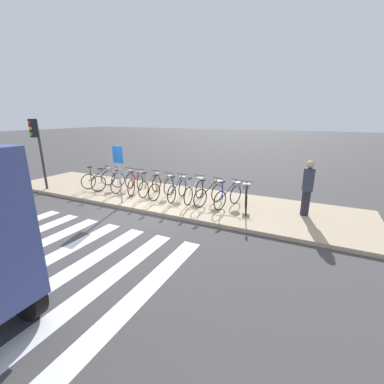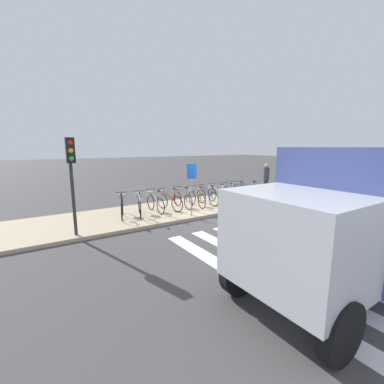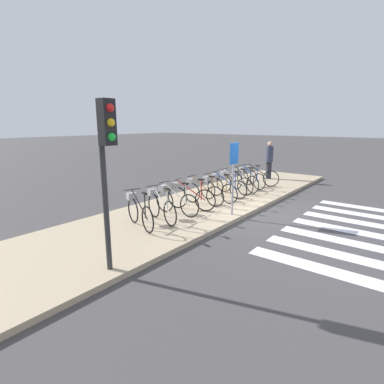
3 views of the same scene
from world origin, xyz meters
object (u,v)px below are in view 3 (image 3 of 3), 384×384
parked_bicycle_1 (160,205)px  parked_bicycle_4 (201,191)px  parked_bicycle_7 (232,182)px  parked_bicycle_10 (258,176)px  traffic_light (106,151)px  parked_bicycle_8 (243,180)px  parked_bicycle_9 (249,177)px  parked_bicycle_0 (138,210)px  parked_bicycle_5 (216,189)px  parked_bicycle_3 (188,196)px  parked_bicycle_6 (224,185)px  sign_post (234,166)px  pedestrian (269,159)px  parked_bicycle_2 (174,200)px

parked_bicycle_1 → parked_bicycle_4: bearing=3.9°
parked_bicycle_7 → parked_bicycle_10: size_ratio=1.03×
traffic_light → parked_bicycle_7: bearing=12.4°
parked_bicycle_8 → parked_bicycle_9: same height
parked_bicycle_0 → parked_bicycle_5: bearing=-2.0°
parked_bicycle_1 → parked_bicycle_7: (4.12, 0.13, 0.00)m
parked_bicycle_10 → parked_bicycle_5: bearing=-179.0°
parked_bicycle_3 → parked_bicycle_5: same height
parked_bicycle_6 → sign_post: 2.40m
parked_bicycle_6 → parked_bicycle_9: (2.07, 0.07, 0.00)m
pedestrian → parked_bicycle_6: bearing=-176.1°
parked_bicycle_3 → parked_bicycle_8: 3.42m
parked_bicycle_0 → parked_bicycle_7: bearing=0.4°
parked_bicycle_2 → parked_bicycle_5: 2.06m
parked_bicycle_6 → parked_bicycle_7: size_ratio=1.00×
parked_bicycle_0 → parked_bicycle_1: same height
parked_bicycle_2 → sign_post: size_ratio=0.77×
parked_bicycle_3 → parked_bicycle_7: same height
parked_bicycle_1 → parked_bicycle_5: size_ratio=0.96×
parked_bicycle_5 → parked_bicycle_9: same height
parked_bicycle_10 → parked_bicycle_6: bearing=179.7°
parked_bicycle_1 → parked_bicycle_6: (3.42, 0.05, 0.00)m
pedestrian → traffic_light: size_ratio=0.59×
parked_bicycle_7 → parked_bicycle_10: bearing=-2.7°
parked_bicycle_0 → parked_bicycle_7: 4.82m
parked_bicycle_2 → parked_bicycle_9: (4.77, 0.01, 0.00)m
parked_bicycle_8 → pedestrian: (3.21, 0.32, 0.52)m
parked_bicycle_2 → parked_bicycle_8: (4.07, -0.06, 0.00)m
parked_bicycle_0 → parked_bicycle_5: 3.48m
parked_bicycle_1 → traffic_light: (-2.63, -1.35, 1.76)m
parked_bicycle_1 → pedestrian: pedestrian is taller
parked_bicycle_8 → parked_bicycle_10: bearing=-0.5°
parked_bicycle_0 → parked_bicycle_2: size_ratio=0.95×
parked_bicycle_3 → parked_bicycle_5: 1.41m
parked_bicycle_1 → parked_bicycle_5: 2.78m
parked_bicycle_1 → parked_bicycle_10: size_ratio=0.98×
parked_bicycle_1 → sign_post: sign_post is taller
parked_bicycle_0 → sign_post: bearing=-30.0°
parked_bicycle_0 → sign_post: 2.96m
parked_bicycle_7 → traffic_light: traffic_light is taller
parked_bicycle_5 → sign_post: (-1.06, -1.28, 1.00)m
parked_bicycle_9 → parked_bicycle_10: same height
parked_bicycle_1 → parked_bicycle_6: 3.43m
parked_bicycle_7 → sign_post: 2.97m
parked_bicycle_7 → parked_bicycle_8: size_ratio=1.05×
parked_bicycle_2 → pedestrian: bearing=2.0°
parked_bicycle_1 → parked_bicycle_9: size_ratio=1.00×
parked_bicycle_4 → traffic_light: bearing=-162.4°
parked_bicycle_8 → parked_bicycle_4: bearing=178.0°
parked_bicycle_8 → traffic_light: 7.76m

